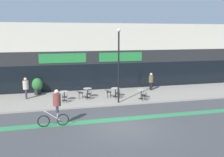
# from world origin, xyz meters

# --- Properties ---
(ground_plane) EXTENTS (120.00, 120.00, 0.00)m
(ground_plane) POSITION_xyz_m (0.00, 0.00, 0.00)
(ground_plane) COLOR #424244
(sidewalk_slab) EXTENTS (40.00, 5.50, 0.12)m
(sidewalk_slab) POSITION_xyz_m (0.00, 7.25, 0.06)
(sidewalk_slab) COLOR gray
(sidewalk_slab) RESTS_ON ground
(storefront_facade) EXTENTS (40.00, 4.06, 6.21)m
(storefront_facade) POSITION_xyz_m (0.00, 11.97, 3.09)
(storefront_facade) COLOR beige
(storefront_facade) RESTS_ON ground
(bike_lane_stripe) EXTENTS (36.00, 0.70, 0.01)m
(bike_lane_stripe) POSITION_xyz_m (0.00, 1.52, 0.00)
(bike_lane_stripe) COLOR #2D844C
(bike_lane_stripe) RESTS_ON ground
(bistro_table_0) EXTENTS (0.69, 0.69, 0.75)m
(bistro_table_0) POSITION_xyz_m (-2.90, 6.54, 0.65)
(bistro_table_0) COLOR black
(bistro_table_0) RESTS_ON sidewalk_slab
(bistro_table_1) EXTENTS (0.70, 0.70, 0.78)m
(bistro_table_1) POSITION_xyz_m (-0.98, 7.08, 0.68)
(bistro_table_1) COLOR black
(bistro_table_1) RESTS_ON sidewalk_slab
(bistro_table_2) EXTENTS (0.72, 0.72, 0.74)m
(bistro_table_2) POSITION_xyz_m (1.30, 6.79, 0.65)
(bistro_table_2) COLOR black
(bistro_table_2) RESTS_ON sidewalk_slab
(bistro_table_3) EXTENTS (0.72, 0.72, 0.76)m
(bistro_table_3) POSITION_xyz_m (3.10, 5.61, 0.66)
(bistro_table_3) COLOR black
(bistro_table_3) RESTS_ON sidewalk_slab
(cafe_chair_0_near) EXTENTS (0.43, 0.59, 0.90)m
(cafe_chair_0_near) POSITION_xyz_m (-2.90, 5.91, 0.64)
(cafe_chair_0_near) COLOR black
(cafe_chair_0_near) RESTS_ON sidewalk_slab
(cafe_chair_1_near) EXTENTS (0.44, 0.59, 0.90)m
(cafe_chair_1_near) POSITION_xyz_m (-0.97, 6.45, 0.64)
(cafe_chair_1_near) COLOR black
(cafe_chair_1_near) RESTS_ON sidewalk_slab
(cafe_chair_1_side) EXTENTS (0.59, 0.44, 0.90)m
(cafe_chair_1_side) POSITION_xyz_m (-1.61, 7.08, 0.64)
(cafe_chair_1_side) COLOR black
(cafe_chair_1_side) RESTS_ON sidewalk_slab
(cafe_chair_2_near) EXTENTS (0.42, 0.58, 0.90)m
(cafe_chair_2_near) POSITION_xyz_m (1.30, 6.16, 0.64)
(cafe_chair_2_near) COLOR black
(cafe_chair_2_near) RESTS_ON sidewalk_slab
(cafe_chair_2_side) EXTENTS (0.60, 0.45, 0.90)m
(cafe_chair_2_side) POSITION_xyz_m (0.67, 6.80, 0.64)
(cafe_chair_2_side) COLOR black
(cafe_chair_2_side) RESTS_ON sidewalk_slab
(cafe_chair_3_near) EXTENTS (0.41, 0.58, 0.90)m
(cafe_chair_3_near) POSITION_xyz_m (3.10, 4.99, 0.64)
(cafe_chair_3_near) COLOR black
(cafe_chair_3_near) RESTS_ON sidewalk_slab
(planter_pot) EXTENTS (0.91, 0.91, 1.41)m
(planter_pot) POSITION_xyz_m (-4.95, 9.36, 0.89)
(planter_pot) COLOR #232326
(planter_pot) RESTS_ON sidewalk_slab
(lamp_post) EXTENTS (0.26, 0.26, 5.53)m
(lamp_post) POSITION_xyz_m (1.04, 4.96, 3.29)
(lamp_post) COLOR black
(lamp_post) RESTS_ON sidewalk_slab
(cyclist_0) EXTENTS (1.77, 0.48, 2.16)m
(cyclist_0) POSITION_xyz_m (-3.73, 1.28, 1.25)
(cyclist_0) COLOR black
(cyclist_0) RESTS_ON ground
(pedestrian_near_end) EXTENTS (0.49, 0.49, 1.72)m
(pedestrian_near_end) POSITION_xyz_m (-5.80, 7.93, 1.14)
(pedestrian_near_end) COLOR #382D47
(pedestrian_near_end) RESTS_ON sidewalk_slab
(pedestrian_far_end) EXTENTS (0.50, 0.50, 1.60)m
(pedestrian_far_end) POSITION_xyz_m (5.15, 8.48, 1.07)
(pedestrian_far_end) COLOR black
(pedestrian_far_end) RESTS_ON sidewalk_slab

